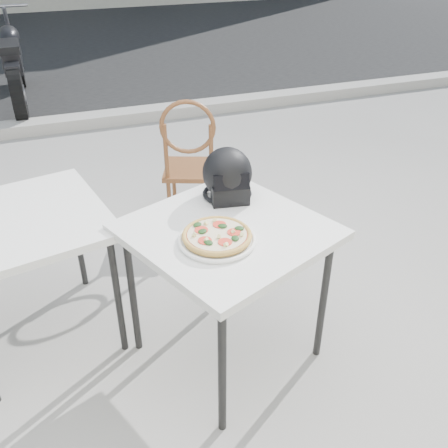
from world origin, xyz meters
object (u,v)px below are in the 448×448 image
object	(u,v)px
cafe_table_main	(227,240)
plate	(217,240)
pizza	(217,235)
cafe_chair_main	(190,158)
cafe_table_side	(21,230)
helmet	(228,176)
motorcycle	(15,65)

from	to	relation	value
cafe_table_main	plate	world-z (taller)	plate
cafe_table_main	plate	size ratio (longest dim) A/B	2.99
pizza	cafe_chair_main	bearing A→B (deg)	78.52
cafe_table_main	cafe_table_side	bearing A→B (deg)	153.15
pizza	cafe_table_side	world-z (taller)	pizza
pizza	helmet	size ratio (longest dim) A/B	1.35
pizza	cafe_chair_main	size ratio (longest dim) A/B	0.40
motorcycle	pizza	bearing A→B (deg)	-80.04
plate	cafe_table_side	distance (m)	0.97
plate	helmet	bearing A→B (deg)	63.42
cafe_table_side	motorcycle	world-z (taller)	motorcycle
cafe_table_main	motorcycle	xyz separation A→B (m)	(-0.94, 4.65, -0.24)
helmet	cafe_chair_main	distance (m)	1.04
cafe_table_main	cafe_chair_main	distance (m)	1.28
pizza	motorcycle	size ratio (longest dim) A/B	0.19
cafe_table_side	cafe_table_main	bearing A→B (deg)	-26.85
pizza	cafe_table_side	bearing A→B (deg)	146.16
cafe_table_main	pizza	bearing A→B (deg)	-131.85
cafe_chair_main	cafe_table_side	size ratio (longest dim) A/B	1.06
cafe_chair_main	motorcycle	xyz separation A→B (m)	(-1.13, 3.40, -0.09)
plate	cafe_chair_main	bearing A→B (deg)	78.52
helmet	cafe_table_side	world-z (taller)	helmet
helmet	motorcycle	distance (m)	4.52
plate	motorcycle	distance (m)	4.83
helmet	cafe_table_main	bearing A→B (deg)	-100.89
cafe_table_main	helmet	distance (m)	0.34
plate	helmet	world-z (taller)	helmet
cafe_table_main	helmet	size ratio (longest dim) A/B	3.60
cafe_table_side	motorcycle	distance (m)	4.21
pizza	plate	bearing A→B (deg)	-129.11
cafe_table_main	pizza	distance (m)	0.16
helmet	motorcycle	size ratio (longest dim) A/B	0.14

